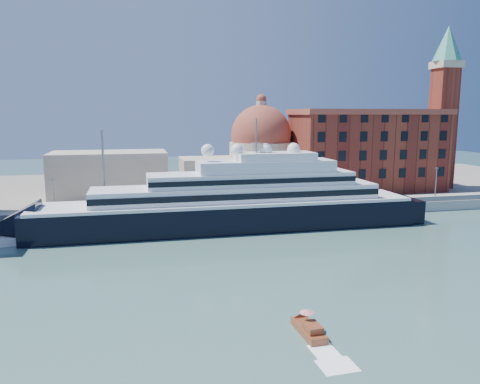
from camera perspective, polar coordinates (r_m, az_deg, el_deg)
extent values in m
plane|color=#335857|center=(75.88, -1.88, -8.80)|extent=(400.00, 400.00, 0.00)
cube|color=gray|center=(108.02, -5.36, -2.64)|extent=(180.00, 10.00, 2.50)
cube|color=slate|center=(148.16, -7.47, 0.50)|extent=(260.00, 72.00, 2.00)
cube|color=slate|center=(103.28, -5.04, -2.14)|extent=(180.00, 0.10, 1.20)
cube|color=black|center=(98.03, -1.52, -3.25)|extent=(79.58, 12.24, 6.63)
cone|color=black|center=(98.89, -26.08, -4.11)|extent=(10.20, 12.24, 12.24)
cube|color=black|center=(112.72, 18.74, -2.19)|extent=(6.12, 11.22, 6.12)
cube|color=white|center=(97.31, -1.52, -1.19)|extent=(77.54, 12.45, 0.61)
cube|color=white|center=(97.41, -0.35, -0.08)|extent=(59.18, 10.20, 3.06)
cube|color=black|center=(92.51, 0.34, -0.59)|extent=(59.18, 0.15, 1.22)
cube|color=white|center=(97.68, 1.40, 1.64)|extent=(42.85, 9.18, 2.65)
cube|color=white|center=(98.17, 3.14, 3.16)|extent=(28.57, 8.16, 2.45)
cube|color=white|center=(98.55, 4.29, 4.37)|extent=(16.32, 7.14, 1.63)
cylinder|color=slate|center=(97.14, 2.01, 6.85)|extent=(0.31, 0.31, 7.14)
sphere|color=white|center=(95.20, -3.97, 5.06)|extent=(2.65, 2.65, 2.65)
sphere|color=white|center=(96.34, -0.36, 5.13)|extent=(2.65, 2.65, 2.65)
sphere|color=white|center=(97.86, 3.16, 5.18)|extent=(2.65, 2.65, 2.65)
sphere|color=white|center=(99.72, 6.55, 5.21)|extent=(2.65, 2.65, 2.65)
cube|color=white|center=(96.58, -24.16, -5.28)|extent=(12.47, 5.44, 1.61)
cube|color=white|center=(96.12, -23.02, -4.46)|extent=(4.30, 2.98, 1.21)
cube|color=maroon|center=(53.83, 8.36, -16.41)|extent=(2.19, 5.97, 0.98)
cube|color=maroon|center=(52.66, 8.82, -16.02)|extent=(1.66, 2.52, 0.79)
cylinder|color=slate|center=(53.72, 8.18, -15.01)|extent=(0.06, 0.06, 1.57)
cone|color=red|center=(53.36, 8.20, -14.15)|extent=(1.77, 1.77, 0.39)
cube|color=maroon|center=(139.67, 15.23, 4.67)|extent=(42.00, 18.00, 22.00)
cube|color=brown|center=(139.27, 15.44, 9.39)|extent=(43.00, 19.00, 1.50)
cube|color=maroon|center=(152.13, 23.40, 7.05)|extent=(6.00, 6.00, 35.00)
cube|color=beige|center=(152.75, 23.87, 13.99)|extent=(7.00, 7.00, 2.00)
cone|color=teal|center=(153.42, 24.02, 16.21)|extent=(8.40, 8.40, 10.00)
cylinder|color=beige|center=(134.44, 2.56, 3.11)|extent=(18.00, 18.00, 14.00)
sphere|color=brown|center=(133.76, 2.59, 6.94)|extent=(17.00, 17.00, 17.00)
cylinder|color=beige|center=(133.66, 2.61, 10.37)|extent=(3.00, 3.00, 3.00)
cube|color=beige|center=(129.70, -3.18, 1.98)|extent=(18.00, 14.00, 10.00)
cube|color=beige|center=(129.87, -15.62, 2.11)|extent=(30.00, 16.00, 12.00)
cylinder|color=slate|center=(104.48, -21.70, -0.75)|extent=(0.24, 0.24, 8.00)
cube|color=slate|center=(103.89, -21.84, 1.48)|extent=(0.80, 0.30, 0.25)
cylinder|color=slate|center=(104.12, -5.18, -0.15)|extent=(0.24, 0.24, 8.00)
cube|color=slate|center=(103.52, -5.21, 2.09)|extent=(0.80, 0.30, 0.25)
cylinder|color=slate|center=(112.10, 10.19, 0.42)|extent=(0.24, 0.24, 8.00)
cube|color=slate|center=(111.54, 10.26, 2.50)|extent=(0.80, 0.30, 0.25)
cylinder|color=slate|center=(126.85, 22.76, 0.87)|extent=(0.24, 0.24, 8.00)
cube|color=slate|center=(126.36, 22.88, 2.71)|extent=(0.80, 0.30, 0.25)
cylinder|color=slate|center=(104.67, -16.29, 2.33)|extent=(0.50, 0.50, 18.00)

